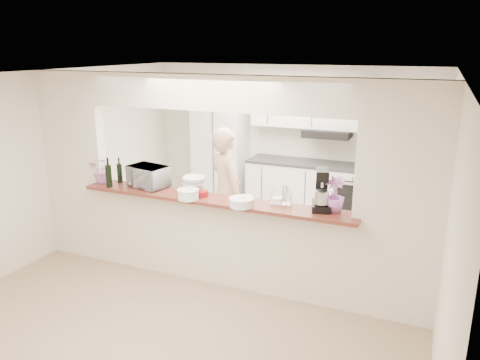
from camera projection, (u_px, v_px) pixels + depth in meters
The scene contains 19 objects.
floor at pixel (216, 281), 5.79m from camera, with size 6.00×6.00×0.00m, color tan.
tile_overlay at pixel (260, 235), 7.16m from camera, with size 5.00×2.90×0.01m, color silver.
partition at pixel (214, 165), 5.38m from camera, with size 5.00×0.15×2.50m.
bar_counter at pixel (215, 238), 5.62m from camera, with size 3.40×0.38×1.09m.
kitchen_cabinets at pixel (275, 157), 8.00m from camera, with size 3.15×0.62×2.25m.
refrigerator at pixel (412, 179), 7.13m from camera, with size 0.75×0.70×1.70m, color #B3B4B9.
flower_left at pixel (103, 170), 6.03m from camera, with size 0.31×0.27×0.34m, color pink.
wine_bottle_a at pixel (120, 173), 6.04m from camera, with size 0.07×0.07×0.33m.
wine_bottle_b at pixel (109, 176), 5.84m from camera, with size 0.08×0.08×0.38m.
toaster_oven at pixel (148, 176), 5.85m from camera, with size 0.49×0.33×0.27m, color #9FA0A4.
serving_bowls at pixel (194, 185), 5.62m from camera, with size 0.27×0.27×0.20m, color white.
plate_stack_a at pixel (188, 194), 5.40m from camera, with size 0.25×0.25×0.12m.
plate_stack_b at pixel (241, 202), 5.15m from camera, with size 0.28×0.28×0.10m.
red_bowl at pixel (202, 193), 5.51m from camera, with size 0.14×0.14×0.07m, color maroon.
tan_bowl at pixel (245, 199), 5.30m from camera, with size 0.15×0.15×0.07m, color beige.
utensil_caddy at pixel (281, 196), 5.20m from camera, with size 0.26×0.18×0.23m.
stand_mixer at pixel (322, 191), 5.02m from camera, with size 0.26×0.34×0.45m.
flower_right at pixel (335, 194), 4.96m from camera, with size 0.22×0.22×0.38m, color #C96CC7.
person at pixel (226, 193), 6.34m from camera, with size 0.64×0.42×1.77m, color tan.
Camera 1 is at (2.31, -4.69, 2.79)m, focal length 35.00 mm.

